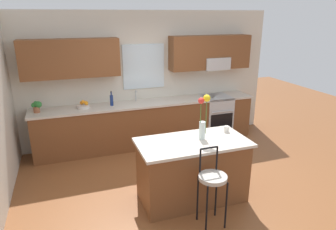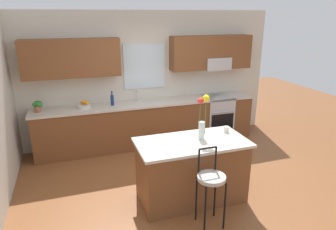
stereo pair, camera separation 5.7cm
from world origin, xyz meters
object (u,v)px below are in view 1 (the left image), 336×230
potted_plant_small (37,106)px  oven_range (215,116)px  fruit_bowl_oranges (84,106)px  bottle_olive_oil (112,100)px  mug_ceramic (227,129)px  kitchen_island (192,170)px  flower_vase (203,117)px  bar_stool_near (212,181)px

potted_plant_small → oven_range: bearing=-0.4°
fruit_bowl_oranges → bottle_olive_oil: 0.54m
bottle_olive_oil → potted_plant_small: 1.35m
mug_ceramic → oven_range: bearing=66.3°
kitchen_island → mug_ceramic: 0.82m
oven_range → potted_plant_small: potted_plant_small is taller
kitchen_island → flower_vase: flower_vase is taller
bar_stool_near → bottle_olive_oil: size_ratio=3.66×
oven_range → potted_plant_small: 3.67m
kitchen_island → bar_stool_near: size_ratio=1.51×
bar_stool_near → fruit_bowl_oranges: bearing=115.5°
flower_vase → oven_range: bearing=57.7°
oven_range → flower_vase: size_ratio=1.41×
bar_stool_near → flower_vase: (0.16, 0.66, 0.62)m
oven_range → mug_ceramic: 2.20m
kitchen_island → bar_stool_near: bearing=-90.0°
flower_vase → bar_stool_near: bearing=-103.8°
oven_range → potted_plant_small: bearing=179.6°
bottle_olive_oil → potted_plant_small: bottle_olive_oil is taller
oven_range → bottle_olive_oil: (-2.27, 0.02, 0.57)m
oven_range → kitchen_island: same height
oven_range → bottle_olive_oil: size_ratio=3.23×
bar_stool_near → flower_vase: flower_vase is taller
fruit_bowl_oranges → bottle_olive_oil: size_ratio=0.84×
fruit_bowl_oranges → potted_plant_small: (-0.82, -0.01, 0.08)m
bar_stool_near → fruit_bowl_oranges: fruit_bowl_oranges is taller
bar_stool_near → mug_ceramic: size_ratio=11.58×
flower_vase → potted_plant_small: size_ratio=3.05×
mug_ceramic → flower_vase: bearing=-164.5°
fruit_bowl_oranges → potted_plant_small: potted_plant_small is taller
mug_ceramic → bottle_olive_oil: (-1.41, 1.98, 0.07)m
kitchen_island → bar_stool_near: 0.65m
oven_range → flower_vase: 2.59m
bar_stool_near → flower_vase: 0.92m
flower_vase → mug_ceramic: 0.56m
oven_range → bar_stool_near: (-1.48, -2.74, 0.18)m
oven_range → fruit_bowl_oranges: bearing=179.4°
oven_range → bar_stool_near: size_ratio=0.88×
potted_plant_small → bottle_olive_oil: bearing=0.1°
oven_range → kitchen_island: 2.59m
kitchen_island → bar_stool_near: bar_stool_near is taller
bar_stool_near → potted_plant_small: 3.52m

